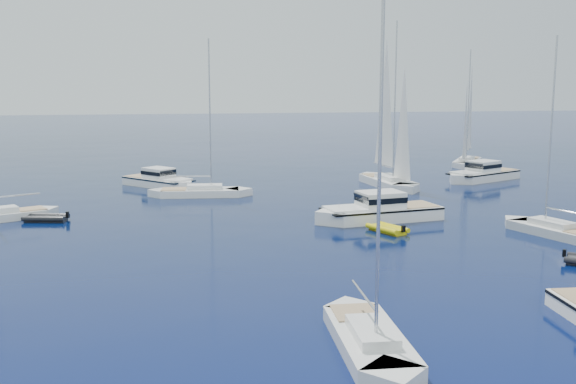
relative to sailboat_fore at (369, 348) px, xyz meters
name	(u,v)px	position (x,y,z in m)	size (l,w,h in m)	color
ground	(375,339)	(0.51, 0.87, 0.00)	(400.00, 400.00, 0.00)	#081253
motor_cruiser_centre	(378,220)	(8.04, 23.82, 0.00)	(3.31, 10.82, 2.84)	white
motor_cruiser_distant	(481,180)	(25.57, 41.97, 0.00)	(3.16, 10.32, 2.71)	white
motor_cruiser_horizon	(160,187)	(-8.45, 43.66, 0.00)	(2.88, 9.40, 2.47)	white
sailboat_fore	(369,348)	(0.00, 0.00, 0.00)	(2.52, 9.70, 14.25)	silver
sailboat_mid_r	(556,236)	(18.56, 16.64, 0.00)	(2.49, 9.58, 14.08)	silver
sailboat_mid_l	(3,220)	(-20.26, 29.21, 0.00)	(2.33, 8.96, 13.17)	white
sailboat_centre	(200,196)	(-4.73, 37.38, 0.00)	(2.63, 10.11, 14.87)	white
sailboat_sails_r	(388,186)	(14.38, 40.05, 0.00)	(2.99, 11.52, 16.93)	white
sailboat_sails_far	(467,165)	(30.02, 54.97, 0.00)	(2.65, 10.19, 14.98)	silver
tender_yellow	(387,232)	(7.48, 19.83, 0.00)	(1.79, 3.18, 0.95)	yellow
tender_grey_far	(46,221)	(-16.91, 28.09, 0.00)	(1.87, 3.36, 0.95)	black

